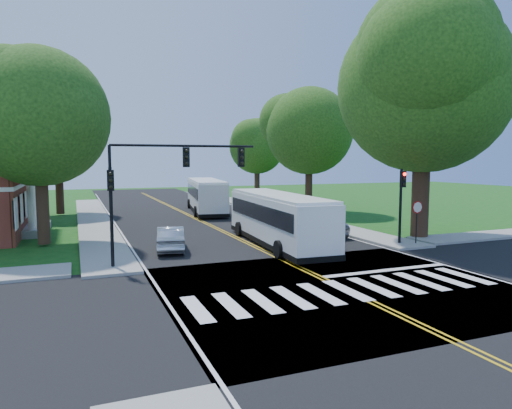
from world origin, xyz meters
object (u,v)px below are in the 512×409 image
hatchback (171,239)px  dark_sedan (276,215)px  suv (320,225)px  bus_lead (278,218)px  bus_follow (206,195)px  signal_nw (162,175)px  signal_ne (401,196)px

hatchback → dark_sedan: hatchback is taller
suv → dark_sedan: bearing=-79.3°
bus_lead → hatchback: (-6.27, 0.64, -0.93)m
suv → dark_sedan: 6.15m
bus_lead → hatchback: bearing=-2.2°
bus_lead → suv: bus_lead is taller
bus_lead → dark_sedan: 9.21m
bus_follow → bus_lead: bearing=96.8°
suv → signal_nw: bearing=29.4°
signal_nw → suv: signal_nw is taller
bus_follow → suv: bearing=111.2°
signal_nw → bus_follow: (8.02, 21.23, -2.70)m
signal_nw → dark_sedan: size_ratio=1.58×
bus_follow → hatchback: (-6.99, -17.78, -0.99)m
signal_ne → suv: 6.11m
signal_ne → dark_sedan: 11.84m
bus_lead → suv: size_ratio=2.44×
dark_sedan → bus_lead: bearing=75.0°
bus_lead → bus_follow: bus_follow is taller
bus_follow → dark_sedan: (2.94, -10.02, -1.02)m
signal_ne → bus_follow: signal_ne is taller
signal_nw → signal_ne: (14.06, 0.01, -1.41)m
signal_nw → hatchback: bearing=73.3°
signal_nw → hatchback: signal_nw is taller
bus_lead → hatchback: 6.37m
bus_follow → signal_nw: bearing=78.4°
bus_lead → bus_follow: (0.72, 18.42, 0.06)m
bus_follow → signal_ne: bearing=114.9°
hatchback → bus_follow: bearing=-100.4°
signal_nw → dark_sedan: 16.11m
signal_nw → suv: (11.51, 5.08, -3.69)m
signal_ne → bus_lead: signal_ne is taller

